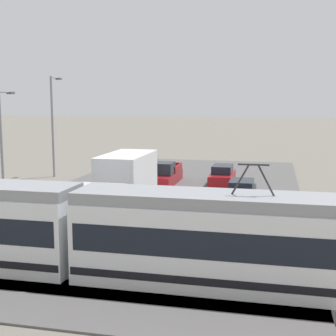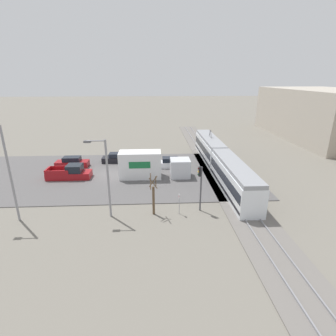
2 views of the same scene
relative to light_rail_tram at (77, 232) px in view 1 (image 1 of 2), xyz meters
The scene contains 11 objects.
ground_plane 15.89m from the light_rail_tram, 90.14° to the right, with size 320.00×320.00×0.00m, color slate.
road_surface 15.88m from the light_rail_tram, 90.14° to the right, with size 18.88×40.52×0.08m.
rail_bed 1.72m from the light_rail_tram, behind, with size 72.22×4.40×0.22m.
light_rail_tram is the anchor object (origin of this frame).
box_truck 9.82m from the light_rail_tram, 81.30° to the right, with size 2.56×9.35×3.52m.
pickup_truck 20.37m from the light_rail_tram, 86.18° to the right, with size 2.10×5.65×1.85m.
sedan_car_0 15.93m from the light_rail_tram, 109.82° to the right, with size 1.82×4.63×1.45m.
sedan_car_1 21.66m from the light_rail_tram, 98.99° to the right, with size 1.81×4.73×1.54m.
sedan_car_2 7.29m from the light_rail_tram, 110.61° to the right, with size 1.81×4.46×1.46m.
street_lamp_near_crossing 25.39m from the light_rail_tram, 61.58° to the right, with size 0.36×1.95×9.02m.
street_lamp_mid_block 18.17m from the light_rail_tram, 49.26° to the right, with size 0.36×1.95×7.61m.
Camera 1 is at (-7.45, 32.43, 6.94)m, focal length 50.00 mm.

